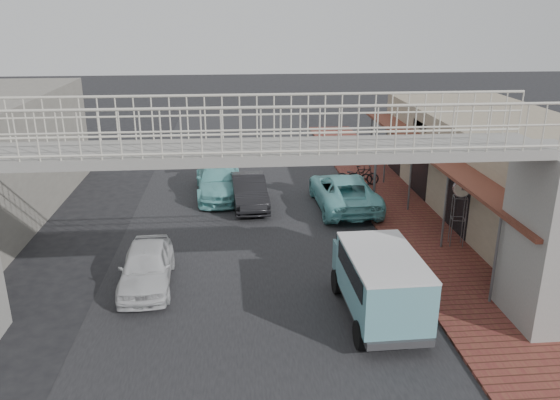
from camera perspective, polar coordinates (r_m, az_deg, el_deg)
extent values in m
plane|color=black|center=(18.80, -2.61, -7.15)|extent=(120.00, 120.00, 0.00)
cube|color=black|center=(18.80, -2.61, -7.14)|extent=(10.00, 60.00, 0.01)
cube|color=brown|center=(22.64, 13.73, -2.85)|extent=(3.00, 40.00, 0.10)
cube|color=gray|center=(24.68, 23.34, 2.72)|extent=(6.00, 18.00, 4.00)
cube|color=brown|center=(23.08, 16.36, 4.79)|extent=(1.80, 18.00, 0.12)
cube|color=silver|center=(26.32, 14.49, 7.56)|extent=(0.08, 2.60, 0.90)
cube|color=#B21914|center=(20.46, 20.31, 3.73)|extent=(0.08, 2.20, 0.80)
cube|color=gray|center=(16.32, 25.72, -3.79)|extent=(1.20, 2.40, 5.00)
cube|color=gray|center=(13.25, -2.20, 5.11)|extent=(14.00, 2.00, 0.24)
cube|color=beige|center=(14.04, -2.43, 8.71)|extent=(14.00, 0.08, 1.10)
cube|color=beige|center=(12.17, -2.01, 7.09)|extent=(14.00, 0.08, 1.10)
imported|color=silver|center=(17.92, -13.78, -6.74)|extent=(1.74, 3.99, 1.34)
imported|color=black|center=(24.45, -3.27, 0.93)|extent=(1.73, 4.26, 1.38)
imported|color=#77CBCE|center=(24.36, 6.69, 0.93)|extent=(2.61, 5.48, 1.51)
imported|color=#75CACB|center=(26.03, -6.38, 2.15)|extent=(2.45, 5.35, 1.52)
cylinder|color=black|center=(17.19, 6.02, -8.50)|extent=(0.28, 0.77, 0.76)
cylinder|color=black|center=(17.61, 11.50, -8.10)|extent=(0.28, 0.77, 0.76)
cylinder|color=black|center=(14.72, 8.43, -13.77)|extent=(0.28, 0.77, 0.76)
cylinder|color=black|center=(15.21, 14.82, -13.09)|extent=(0.28, 0.77, 0.76)
cube|color=#65A4AF|center=(15.44, 10.64, -8.36)|extent=(1.93, 3.53, 1.47)
cube|color=#65A4AF|center=(17.28, 8.72, -6.05)|extent=(1.79, 1.02, 0.98)
cube|color=black|center=(15.26, 10.74, -7.02)|extent=(1.96, 2.87, 0.55)
cube|color=silver|center=(15.10, 10.82, -5.79)|extent=(1.95, 3.53, 0.07)
imported|color=black|center=(27.35, 7.75, 2.53)|extent=(1.89, 0.95, 0.95)
imported|color=black|center=(27.44, 8.65, 2.56)|extent=(1.64, 0.65, 0.96)
cylinder|color=#59595B|center=(21.21, 17.39, -1.86)|extent=(0.04, 0.04, 1.87)
cylinder|color=#59595B|center=(21.28, 18.58, -1.92)|extent=(0.04, 0.04, 1.87)
cylinder|color=#59595B|center=(20.79, 17.57, -2.30)|extent=(0.04, 0.04, 1.87)
cylinder|color=#59595B|center=(20.87, 18.77, -2.35)|extent=(0.04, 0.04, 1.87)
cylinder|color=silver|center=(20.64, 18.43, 1.13)|extent=(0.64, 0.35, 0.61)
cylinder|color=beige|center=(20.53, 18.48, 1.03)|extent=(0.53, 0.14, 0.54)
cylinder|color=beige|center=(20.74, 18.38, 1.22)|extent=(0.53, 0.14, 0.54)
cylinder|color=#59595B|center=(23.94, 9.90, 2.70)|extent=(0.11, 0.11, 3.11)
cube|color=black|center=(23.62, 10.07, 5.29)|extent=(1.28, 0.24, 0.97)
cone|color=black|center=(23.75, 12.26, 5.23)|extent=(0.80, 1.26, 1.18)
cube|color=white|center=(23.59, 9.94, 5.15)|extent=(0.85, 0.13, 0.64)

